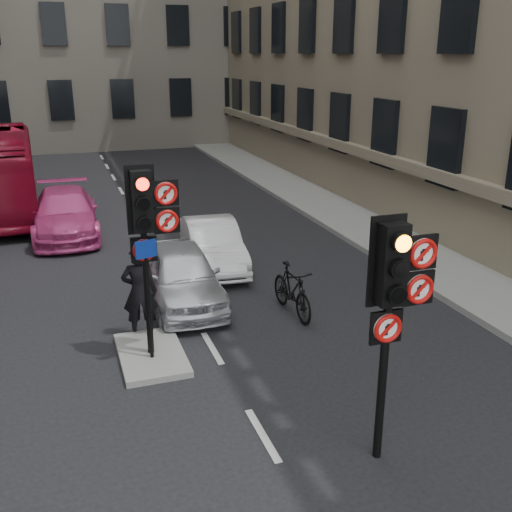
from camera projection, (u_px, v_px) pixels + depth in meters
pavement_right at (365, 222)px, 20.27m from camera, size 3.00×50.00×0.16m
centre_island at (151, 355)px, 11.44m from camera, size 1.20×2.00×0.12m
signal_near at (395, 290)px, 7.86m from camera, size 0.91×0.40×3.58m
signal_far at (148, 221)px, 10.61m from camera, size 0.91×0.40×3.58m
car_silver at (182, 275)px, 13.81m from camera, size 1.70×3.99×1.35m
car_white at (213, 244)px, 16.15m from camera, size 1.66×3.94×1.26m
car_pink at (65, 213)px, 18.98m from camera, size 2.09×4.91×1.41m
bus_red at (0, 171)px, 22.00m from camera, size 2.65×10.09×2.79m
motorcycle at (292, 290)px, 13.18m from camera, size 0.64×1.92×1.14m
motorcyclist at (140, 292)px, 12.04m from camera, size 0.78×0.59×1.94m
info_sign at (148, 283)px, 10.73m from camera, size 0.39×0.17×2.31m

